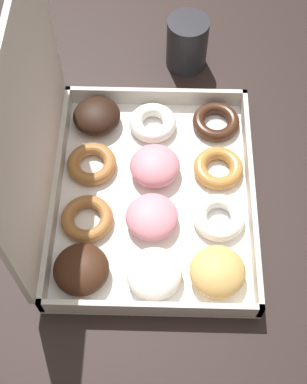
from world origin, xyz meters
TOP-DOWN VIEW (x-y plane):
  - ground_plane at (0.00, 0.00)m, footprint 8.00×8.00m
  - dining_table at (0.00, 0.00)m, footprint 0.92×0.95m
  - donut_box at (-0.04, 0.11)m, footprint 0.39×0.32m
  - coffee_mug at (0.27, 0.02)m, footprint 0.08×0.08m

SIDE VIEW (x-z plane):
  - ground_plane at x=0.00m, z-range 0.00..0.00m
  - dining_table at x=0.00m, z-range 0.26..1.00m
  - coffee_mug at x=0.27m, z-range 0.74..0.84m
  - donut_box at x=-0.04m, z-range 0.62..0.97m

